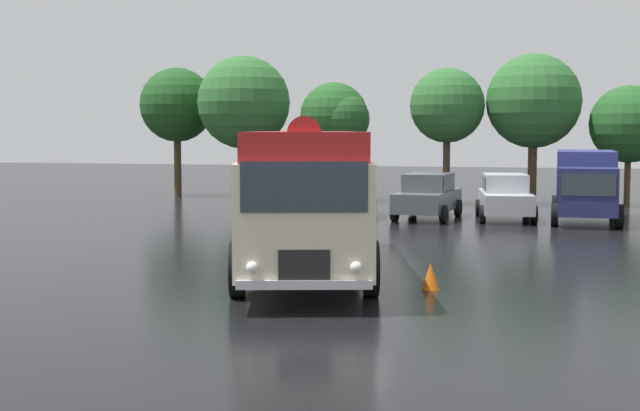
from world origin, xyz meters
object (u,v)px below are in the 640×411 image
car_near_left (274,194)px  car_mid_left (347,195)px  vintage_bus (304,189)px  box_van (586,183)px  car_far_right (505,197)px  car_mid_right (428,196)px  traffic_cone (430,276)px

car_near_left → car_mid_left: same height
vintage_bus → box_van: 15.06m
vintage_bus → car_mid_left: 12.83m
vintage_bus → car_near_left: 13.16m
car_far_right → box_van: box_van is taller
car_mid_right → car_far_right: bearing=5.7°
car_near_left → car_mid_left: (2.73, 0.33, 0.00)m
box_van → traffic_cone: bearing=-103.9°
car_near_left → box_van: (11.27, 1.07, 0.52)m
car_near_left → car_far_right: size_ratio=0.97×
car_mid_right → box_van: 5.61m
car_mid_left → box_van: box_van is taller
car_mid_right → traffic_cone: car_mid_right is taller
car_far_right → traffic_cone: (-0.94, -14.81, -0.57)m
box_van → car_near_left: bearing=-174.6°
car_mid_right → box_van: box_van is taller
car_near_left → car_mid_right: size_ratio=0.98×
car_mid_left → car_mid_right: (2.98, 0.22, 0.00)m
car_near_left → car_mid_left: size_ratio=0.98×
car_far_right → vintage_bus: bearing=-107.0°
traffic_cone → car_near_left: bearing=118.3°
vintage_bus → car_far_right: (4.03, 13.17, -1.05)m
car_mid_right → traffic_cone: (1.83, -14.53, -0.57)m
car_near_left → car_far_right: bearing=5.5°
car_mid_right → car_far_right: 2.79m
vintage_bus → traffic_cone: (3.09, -1.64, -1.62)m
vintage_bus → car_mid_right: 12.99m
box_van → traffic_cone: box_van is taller
vintage_bus → box_van: bearing=63.0°
car_far_right → box_van: 2.85m
car_mid_right → car_near_left: bearing=-174.6°
car_near_left → car_far_right: same height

